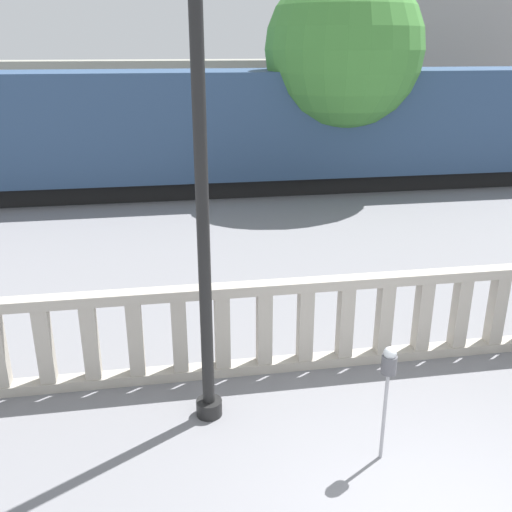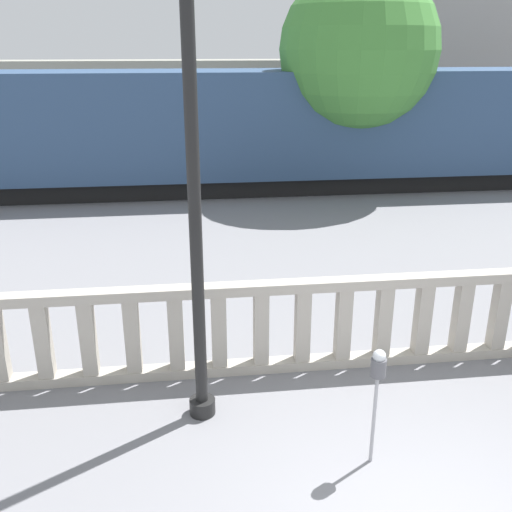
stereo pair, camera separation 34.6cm
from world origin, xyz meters
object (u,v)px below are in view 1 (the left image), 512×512
object	(u,v)px
lamppost	(201,156)
train_far	(198,95)
train_near	(321,127)
tree_left	(344,50)
parking_meter	(388,371)

from	to	relation	value
lamppost	train_far	bearing A→B (deg)	86.14
train_far	train_near	bearing A→B (deg)	-76.65
train_near	tree_left	size ratio (longest dim) A/B	4.58
parking_meter	train_far	size ratio (longest dim) A/B	0.06
train_near	tree_left	bearing A→B (deg)	-54.42
lamppost	train_far	size ratio (longest dim) A/B	0.22
lamppost	tree_left	world-z (taller)	tree_left
parking_meter	train_near	size ratio (longest dim) A/B	0.05
lamppost	train_near	size ratio (longest dim) A/B	0.18
parking_meter	lamppost	bearing A→B (deg)	148.75
train_near	train_far	world-z (taller)	train_near
lamppost	train_near	world-z (taller)	lamppost
parking_meter	train_far	distance (m)	25.22
parking_meter	tree_left	xyz separation A→B (m)	(3.21, 12.09, 3.06)
lamppost	parking_meter	distance (m)	3.01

